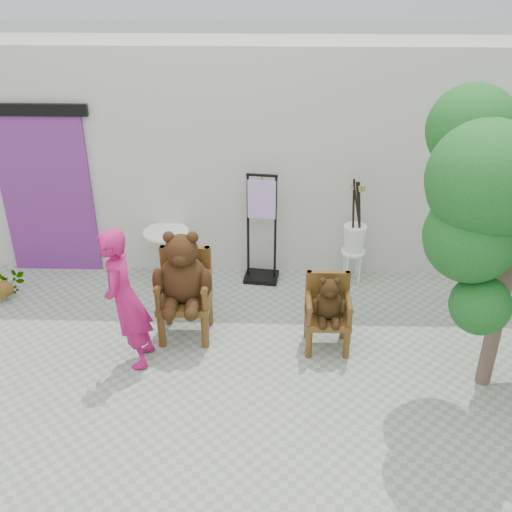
# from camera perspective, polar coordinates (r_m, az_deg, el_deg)

# --- Properties ---
(ground_plane) EXTENTS (60.00, 60.00, 0.00)m
(ground_plane) POSITION_cam_1_polar(r_m,az_deg,el_deg) (6.27, 1.45, -13.19)
(ground_plane) COLOR gray
(ground_plane) RESTS_ON ground
(back_wall) EXTENTS (9.00, 1.00, 3.00)m
(back_wall) POSITION_cam_1_polar(r_m,az_deg,el_deg) (8.23, 1.75, 9.52)
(back_wall) COLOR beige
(back_wall) RESTS_ON ground
(doorway) EXTENTS (1.40, 0.11, 2.33)m
(doorway) POSITION_cam_1_polar(r_m,az_deg,el_deg) (8.41, -19.31, 5.88)
(doorway) COLOR #6D2879
(doorway) RESTS_ON ground
(chair_big) EXTENTS (0.66, 0.70, 1.34)m
(chair_big) POSITION_cam_1_polar(r_m,az_deg,el_deg) (6.75, -6.93, -2.21)
(chair_big) COLOR #4A2E0F
(chair_big) RESTS_ON ground
(chair_small) EXTENTS (0.50, 0.49, 0.91)m
(chair_small) POSITION_cam_1_polar(r_m,az_deg,el_deg) (6.67, 6.88, -4.72)
(chair_small) COLOR #4A2E0F
(chair_small) RESTS_ON ground
(person) EXTENTS (0.39, 0.59, 1.58)m
(person) POSITION_cam_1_polar(r_m,az_deg,el_deg) (6.40, -12.33, -4.11)
(person) COLOR #AE155A
(person) RESTS_ON ground
(cafe_table) EXTENTS (0.60, 0.60, 0.70)m
(cafe_table) POSITION_cam_1_polar(r_m,az_deg,el_deg) (8.08, -8.44, 0.67)
(cafe_table) COLOR white
(cafe_table) RESTS_ON ground
(display_stand) EXTENTS (0.49, 0.40, 1.51)m
(display_stand) POSITION_cam_1_polar(r_m,az_deg,el_deg) (7.89, 0.54, 1.46)
(display_stand) COLOR black
(display_stand) RESTS_ON ground
(stool_bucket) EXTENTS (0.32, 0.32, 1.45)m
(stool_bucket) POSITION_cam_1_polar(r_m,az_deg,el_deg) (7.94, 9.35, 1.69)
(stool_bucket) COLOR white
(stool_bucket) RESTS_ON ground
(potted_plant) EXTENTS (0.38, 0.34, 0.39)m
(potted_plant) POSITION_cam_1_polar(r_m,az_deg,el_deg) (8.31, -22.58, -2.51)
(potted_plant) COLOR #103D17
(potted_plant) RESTS_ON ground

